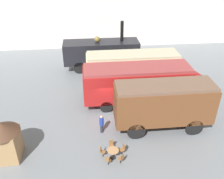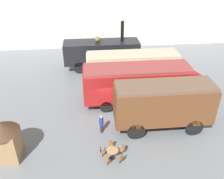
# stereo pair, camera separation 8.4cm
# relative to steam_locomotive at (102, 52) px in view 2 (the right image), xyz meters

# --- Properties ---
(ground_plane) EXTENTS (80.00, 80.00, 0.00)m
(ground_plane) POSITION_rel_steam_locomotive_xyz_m (0.32, -8.88, -2.09)
(ground_plane) COLOR slate
(backdrop_wall) EXTENTS (44.00, 0.15, 9.00)m
(backdrop_wall) POSITION_rel_steam_locomotive_xyz_m (0.32, 7.07, 2.41)
(backdrop_wall) COLOR silver
(backdrop_wall) RESTS_ON ground_plane
(steam_locomotive) EXTENTS (8.58, 2.50, 5.55)m
(steam_locomotive) POSITION_rel_steam_locomotive_xyz_m (0.00, 0.00, 0.00)
(steam_locomotive) COLOR black
(steam_locomotive) RESTS_ON ground_plane
(passenger_coach_vintage) EXTENTS (9.30, 2.63, 3.46)m
(passenger_coach_vintage) POSITION_rel_steam_locomotive_xyz_m (2.88, -4.24, -0.07)
(passenger_coach_vintage) COLOR beige
(passenger_coach_vintage) RESTS_ON ground_plane
(streamlined_locomotive) EXTENTS (11.52, 2.86, 3.64)m
(streamlined_locomotive) POSITION_rel_steam_locomotive_xyz_m (3.47, -7.69, 0.05)
(streamlined_locomotive) COLOR maroon
(streamlined_locomotive) RESTS_ON ground_plane
(passenger_coach_wooden) EXTENTS (7.52, 2.46, 3.96)m
(passenger_coach_wooden) POSITION_rel_steam_locomotive_xyz_m (4.01, -11.55, 0.30)
(passenger_coach_wooden) COLOR brown
(passenger_coach_wooden) RESTS_ON ground_plane
(cafe_table_near) EXTENTS (0.81, 0.81, 0.71)m
(cafe_table_near) POSITION_rel_steam_locomotive_xyz_m (-0.19, -14.50, -1.55)
(cafe_table_near) COLOR black
(cafe_table_near) RESTS_ON ground_plane
(cafe_chair_0) EXTENTS (0.40, 0.41, 0.87)m
(cafe_chair_0) POSITION_rel_steam_locomotive_xyz_m (0.30, -15.10, -1.58)
(cafe_chair_0) COLOR black
(cafe_chair_0) RESTS_ON ground_plane
(cafe_chair_1) EXTENTS (0.39, 0.38, 0.87)m
(cafe_chair_1) POSITION_rel_steam_locomotive_xyz_m (0.54, -14.21, -1.58)
(cafe_chair_1) COLOR black
(cafe_chair_1) RESTS_ON ground_plane
(cafe_chair_2) EXTENTS (0.36, 0.36, 0.87)m
(cafe_chair_2) POSITION_rel_steam_locomotive_xyz_m (-0.23, -13.72, -1.58)
(cafe_chair_2) COLOR black
(cafe_chair_2) RESTS_ON ground_plane
(cafe_chair_3) EXTENTS (0.38, 0.36, 0.87)m
(cafe_chair_3) POSITION_rel_steam_locomotive_xyz_m (-0.94, -14.30, -1.58)
(cafe_chair_3) COLOR black
(cafe_chair_3) RESTS_ON ground_plane
(cafe_chair_4) EXTENTS (0.39, 0.40, 0.87)m
(cafe_chair_4) POSITION_rel_steam_locomotive_xyz_m (-0.61, -15.15, -1.58)
(cafe_chair_4) COLOR black
(cafe_chair_4) RESTS_ON ground_plane
(visitor_person) EXTENTS (0.34, 0.34, 1.59)m
(visitor_person) POSITION_rel_steam_locomotive_xyz_m (-0.78, -11.69, -1.23)
(visitor_person) COLOR #262633
(visitor_person) RESTS_ON ground_plane
(ticket_kiosk) EXTENTS (2.34, 2.34, 3.00)m
(ticket_kiosk) POSITION_rel_steam_locomotive_xyz_m (-7.41, -13.65, -0.42)
(ticket_kiosk) COLOR #99754C
(ticket_kiosk) RESTS_ON ground_plane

